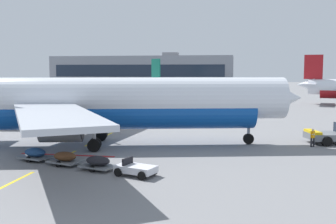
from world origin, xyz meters
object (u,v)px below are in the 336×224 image
object	(u,v)px
ground_crew_worker	(313,137)
baggage_train	(81,160)
airliner_far_center	(183,88)
fuel_service_truck	(26,105)
airliner_foreground	(113,102)

from	to	relation	value
ground_crew_worker	baggage_train	bearing A→B (deg)	-148.29
airliner_far_center	ground_crew_worker	xyz separation A→B (m)	(18.45, -49.92, -2.19)
fuel_service_truck	airliner_foreground	bearing A→B (deg)	-45.42
airliner_foreground	baggage_train	size ratio (longest dim) A/B	3.02
airliner_far_center	baggage_train	xyz separation A→B (m)	(0.96, -60.73, -2.59)
airliner_far_center	baggage_train	distance (m)	60.79
fuel_service_truck	ground_crew_worker	bearing A→B (deg)	-25.46
airliner_foreground	fuel_service_truck	world-z (taller)	airliner_foreground
fuel_service_truck	baggage_train	distance (m)	35.16
airliner_foreground	ground_crew_worker	xyz separation A→B (m)	(17.80, 2.24, -3.01)
airliner_far_center	baggage_train	bearing A→B (deg)	-89.09
airliner_far_center	baggage_train	world-z (taller)	airliner_far_center
fuel_service_truck	baggage_train	world-z (taller)	fuel_service_truck
baggage_train	airliner_far_center	bearing A→B (deg)	90.91
airliner_foreground	airliner_far_center	world-z (taller)	airliner_foreground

